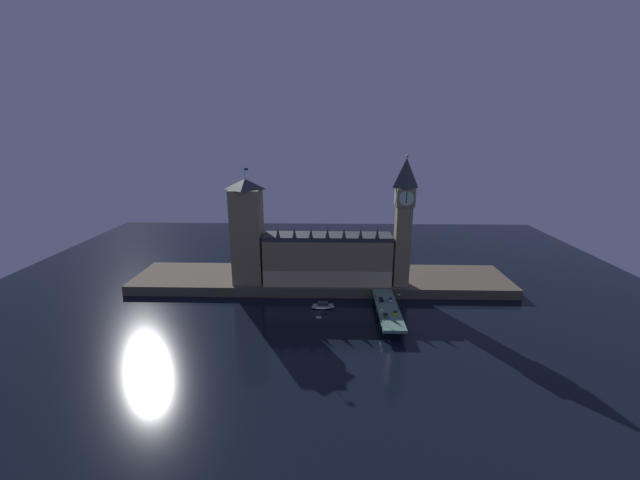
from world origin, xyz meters
TOP-DOWN VIEW (x-y plane):
  - ground_plane at (0.00, 0.00)m, footprint 400.00×400.00m
  - embankment at (0.00, 39.00)m, footprint 220.00×42.00m
  - parliament_hall at (3.99, 28.85)m, footprint 70.87×17.09m
  - clock_tower at (44.77, 25.59)m, footprint 10.16×10.27m
  - victoria_tower at (-40.79, 29.60)m, footprint 16.52×16.52m
  - bridge at (33.92, -5.00)m, footprint 10.53×46.00m
  - car_northbound_lead at (31.61, 3.36)m, footprint 2.05×4.52m
  - car_northbound_trail at (31.61, -14.50)m, footprint 1.88×4.28m
  - car_southbound_lead at (36.24, -11.66)m, footprint 2.08×4.32m
  - car_southbound_trail at (36.24, 3.20)m, footprint 2.02×3.85m
  - pedestrian_near_rail at (29.29, -17.10)m, footprint 0.38×0.38m
  - pedestrian_mid_walk at (38.56, -7.53)m, footprint 0.38×0.38m
  - pedestrian_far_rail at (29.29, 7.26)m, footprint 0.38×0.38m
  - street_lamp_near at (28.89, -19.72)m, footprint 1.34×0.60m
  - street_lamp_mid at (38.96, -5.00)m, footprint 1.34×0.60m
  - boat_upstream at (2.03, 5.28)m, footprint 12.19×5.35m

SIDE VIEW (x-z plane):
  - ground_plane at x=0.00m, z-range 0.00..0.00m
  - boat_upstream at x=2.03m, z-range -0.46..2.98m
  - embankment at x=0.00m, z-range 0.00..5.57m
  - bridge at x=33.92m, z-range 1.36..6.94m
  - car_southbound_lead at x=36.24m, z-range 5.53..6.92m
  - car_northbound_trail at x=31.61m, z-range 5.53..6.93m
  - car_southbound_trail at x=36.24m, z-range 5.53..7.00m
  - car_northbound_lead at x=31.61m, z-range 5.53..7.12m
  - pedestrian_mid_walk at x=38.56m, z-range 5.62..7.23m
  - pedestrian_far_rail at x=29.29m, z-range 5.62..7.23m
  - pedestrian_near_rail at x=29.29m, z-range 5.62..7.29m
  - street_lamp_near at x=28.89m, z-range 6.34..12.38m
  - street_lamp_mid at x=38.96m, z-range 6.49..13.82m
  - parliament_hall at x=3.99m, z-range 2.76..36.18m
  - victoria_tower at x=-40.79m, z-range 2.67..67.06m
  - clock_tower at x=44.77m, z-range 7.68..79.09m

